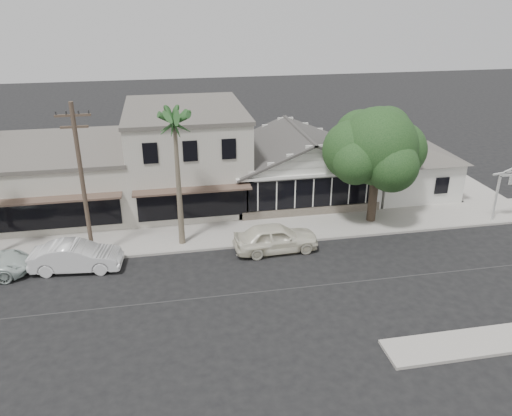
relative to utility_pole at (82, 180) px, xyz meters
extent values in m
plane|color=black|center=(9.00, -5.20, -4.79)|extent=(140.00, 140.00, 0.00)
cube|color=#9E9991|center=(1.00, 1.55, -4.71)|extent=(90.00, 3.50, 0.15)
cube|color=silver|center=(14.00, 7.30, -3.29)|extent=(10.00, 8.00, 3.00)
cube|color=black|center=(14.00, 3.24, -3.04)|extent=(8.80, 0.10, 2.00)
cube|color=#60564C|center=(14.00, 3.25, -4.44)|extent=(9.60, 0.18, 0.70)
cube|color=silver|center=(22.20, 6.30, -3.29)|extent=(6.00, 6.00, 3.00)
cube|color=white|center=(25.40, 0.10, -3.14)|extent=(0.12, 0.12, 3.30)
cube|color=#BBB5A9|center=(6.00, 8.30, -1.54)|extent=(8.00, 10.00, 6.50)
cube|color=beige|center=(-3.00, 8.30, -2.69)|extent=(10.00, 10.00, 4.20)
cylinder|color=brown|center=(0.00, 0.00, -0.29)|extent=(0.24, 0.24, 9.00)
cube|color=brown|center=(0.00, 0.00, 3.51)|extent=(1.80, 0.12, 0.12)
cube|color=brown|center=(0.00, 0.00, 2.91)|extent=(1.40, 0.12, 0.12)
imported|color=white|center=(10.49, -1.00, -3.95)|extent=(5.03, 2.21, 1.69)
imported|color=white|center=(-0.71, -1.09, -3.99)|extent=(4.99, 2.17, 1.60)
cylinder|color=#443629|center=(17.58, 1.69, -3.27)|extent=(0.57, 0.57, 3.04)
sphere|color=#153415|center=(17.58, 1.69, 0.43)|extent=(4.93, 4.93, 4.93)
sphere|color=#153415|center=(19.29, 2.26, -0.05)|extent=(3.60, 3.60, 3.60)
sphere|color=#153415|center=(16.06, 2.07, 0.14)|extent=(3.79, 3.79, 3.79)
sphere|color=#153415|center=(17.96, 0.27, -0.43)|extent=(3.22, 3.22, 3.22)
sphere|color=#153415|center=(17.01, 3.21, 0.71)|extent=(3.41, 3.41, 3.41)
sphere|color=#153415|center=(18.72, 3.02, 1.09)|extent=(3.04, 3.04, 3.04)
sphere|color=#153415|center=(15.87, 0.93, -0.24)|extent=(2.85, 2.85, 2.85)
cone|color=#726651|center=(5.10, 0.73, -1.09)|extent=(0.37, 0.37, 7.40)
camera|label=1|loc=(4.46, -26.41, 9.25)|focal=35.00mm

